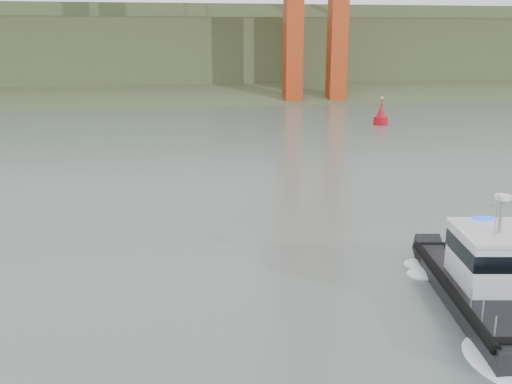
% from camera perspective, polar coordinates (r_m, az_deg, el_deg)
% --- Properties ---
extents(ground, '(400.00, 400.00, 0.00)m').
position_cam_1_polar(ground, '(27.74, 3.65, -9.18)').
color(ground, '#505F5A').
rests_on(ground, ground).
extents(headlands, '(500.00, 105.36, 27.12)m').
position_cam_1_polar(headlands, '(150.19, -7.89, 13.47)').
color(headlands, '#374527').
rests_on(headlands, ground).
extents(patrol_boat, '(5.83, 11.37, 5.26)m').
position_cam_1_polar(patrol_boat, '(27.04, 22.67, -8.02)').
color(patrol_boat, black).
rests_on(patrol_boat, ground).
extents(nav_buoy, '(1.92, 1.92, 3.99)m').
position_cam_1_polar(nav_buoy, '(78.80, 12.38, 7.34)').
color(nav_buoy, '#AC0B16').
rests_on(nav_buoy, ground).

